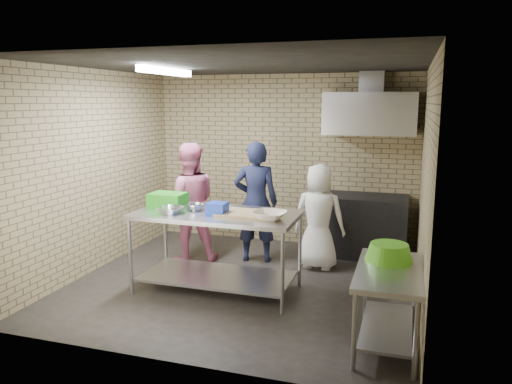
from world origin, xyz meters
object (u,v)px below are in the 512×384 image
(prep_table, at_px, (217,252))
(green_basin, at_px, (389,252))
(side_counter, at_px, (388,307))
(stove, at_px, (365,226))
(green_crate, at_px, (168,200))
(blue_tub, at_px, (217,209))
(man_navy, at_px, (256,202))
(bottle_green, at_px, (403,119))
(woman_white, at_px, (319,217))
(woman_pink, at_px, (189,203))
(bottle_red, at_px, (374,118))

(prep_table, xyz_separation_m, green_basin, (2.01, -0.54, 0.35))
(side_counter, distance_m, stove, 2.79)
(green_crate, height_order, blue_tub, green_crate)
(side_counter, height_order, man_navy, man_navy)
(side_counter, bearing_deg, prep_table, 158.74)
(side_counter, height_order, bottle_green, bottle_green)
(prep_table, xyz_separation_m, woman_white, (1.02, 1.19, 0.24))
(stove, height_order, bottle_green, bottle_green)
(woman_white, bearing_deg, side_counter, 119.44)
(side_counter, xyz_separation_m, blue_tub, (-1.98, 0.69, 0.67))
(green_crate, bearing_deg, man_navy, 54.08)
(side_counter, bearing_deg, green_basin, 94.57)
(stove, bearing_deg, bottle_green, 28.07)
(side_counter, relative_size, bottle_green, 8.00)
(man_navy, xyz_separation_m, woman_white, (0.91, -0.04, -0.14))
(green_crate, height_order, woman_pink, woman_pink)
(stove, relative_size, man_navy, 0.69)
(green_crate, bearing_deg, blue_tub, -16.35)
(stove, distance_m, green_basin, 2.57)
(stove, distance_m, green_crate, 2.99)
(bottle_red, height_order, bottle_green, bottle_red)
(green_crate, bearing_deg, bottle_green, 37.26)
(side_counter, xyz_separation_m, man_navy, (-1.93, 2.02, 0.49))
(side_counter, relative_size, stove, 1.00)
(stove, height_order, woman_pink, woman_pink)
(blue_tub, bearing_deg, stove, 53.33)
(woman_white, bearing_deg, bottle_green, -132.83)
(stove, bearing_deg, blue_tub, -126.67)
(stove, relative_size, green_basin, 2.61)
(blue_tub, xyz_separation_m, bottle_green, (1.98, 2.30, 0.97))
(prep_table, bearing_deg, woman_pink, 130.28)
(blue_tub, distance_m, green_basin, 2.02)
(prep_table, xyz_separation_m, man_navy, (0.11, 1.23, 0.38))
(stove, bearing_deg, green_basin, -80.24)
(side_counter, xyz_separation_m, green_basin, (-0.02, 0.25, 0.46))
(stove, distance_m, man_navy, 1.70)
(green_crate, height_order, bottle_red, bottle_red)
(bottle_red, bearing_deg, green_crate, -138.30)
(side_counter, xyz_separation_m, woman_pink, (-2.85, 1.75, 0.48))
(prep_table, xyz_separation_m, side_counter, (2.03, -0.79, -0.11))
(bottle_green, bearing_deg, side_counter, -90.00)
(man_navy, bearing_deg, stove, -165.73)
(side_counter, distance_m, woman_white, 2.25)
(blue_tub, xyz_separation_m, bottle_red, (1.58, 2.30, 0.99))
(side_counter, relative_size, bottle_red, 6.67)
(stove, height_order, bottle_red, bottle_red)
(prep_table, bearing_deg, side_counter, -21.26)
(prep_table, height_order, woman_white, woman_white)
(side_counter, relative_size, blue_tub, 5.54)
(green_crate, bearing_deg, woman_white, 31.90)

